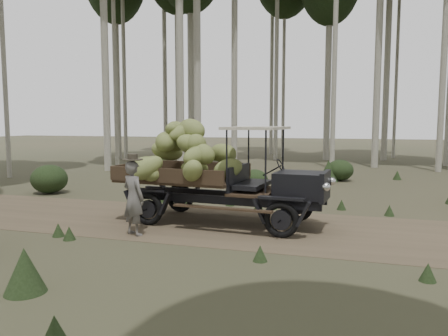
# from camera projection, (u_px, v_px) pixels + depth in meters

# --- Properties ---
(ground) EXTENTS (120.00, 120.00, 0.00)m
(ground) POSITION_uv_depth(u_px,v_px,m) (292.00, 230.00, 10.23)
(ground) COLOR #473D2B
(ground) RESTS_ON ground
(dirt_track) EXTENTS (70.00, 4.00, 0.01)m
(dirt_track) POSITION_uv_depth(u_px,v_px,m) (292.00, 230.00, 10.23)
(dirt_track) COLOR brown
(dirt_track) RESTS_ON ground
(banana_truck) EXTENTS (5.38, 2.65, 2.68)m
(banana_truck) POSITION_uv_depth(u_px,v_px,m) (205.00, 163.00, 10.81)
(banana_truck) COLOR black
(banana_truck) RESTS_ON ground
(farmer) EXTENTS (0.72, 0.61, 1.82)m
(farmer) POSITION_uv_depth(u_px,v_px,m) (133.00, 197.00, 9.66)
(farmer) COLOR #5A5652
(farmer) RESTS_ON ground
(undergrowth) EXTENTS (22.48, 21.21, 1.36)m
(undergrowth) POSITION_uv_depth(u_px,v_px,m) (297.00, 219.00, 9.07)
(undergrowth) COLOR #233319
(undergrowth) RESTS_ON ground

